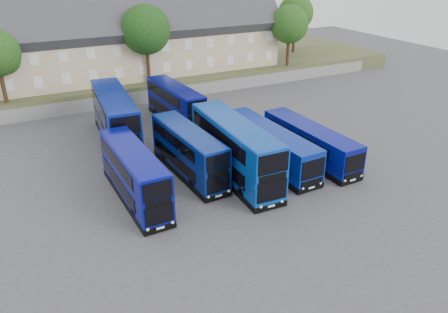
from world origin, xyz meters
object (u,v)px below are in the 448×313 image
(dd_front_mid, at_px, (189,153))
(coach_east_a, at_px, (269,147))
(tree_east, at_px, (290,26))
(tree_mid, at_px, (147,31))
(dd_front_left, at_px, (135,176))
(tree_far, at_px, (296,14))

(dd_front_mid, bearing_deg, coach_east_a, -12.87)
(coach_east_a, bearing_deg, tree_east, 50.25)
(dd_front_mid, relative_size, tree_mid, 1.07)
(dd_front_left, bearing_deg, coach_east_a, 2.02)
(tree_mid, relative_size, tree_far, 1.06)
(tree_mid, distance_m, tree_far, 26.80)
(coach_east_a, bearing_deg, tree_mid, 95.79)
(dd_front_left, relative_size, coach_east_a, 0.85)
(dd_front_mid, xyz_separation_m, tree_east, (23.90, 20.62, 5.49))
(dd_front_left, distance_m, coach_east_a, 11.93)
(tree_mid, bearing_deg, dd_front_mid, -100.46)
(dd_front_left, xyz_separation_m, coach_east_a, (11.90, 0.67, -0.37))
(dd_front_left, height_order, tree_far, tree_far)
(coach_east_a, bearing_deg, dd_front_left, -178.58)
(tree_mid, bearing_deg, tree_far, 14.04)
(dd_front_mid, xyz_separation_m, tree_mid, (3.90, 21.12, 6.17))
(dd_front_left, relative_size, tree_far, 1.14)
(tree_mid, bearing_deg, dd_front_left, -111.24)
(tree_mid, height_order, tree_far, tree_mid)
(dd_front_left, relative_size, dd_front_mid, 1.01)
(dd_front_left, distance_m, tree_mid, 25.42)
(dd_front_left, height_order, coach_east_a, dd_front_left)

